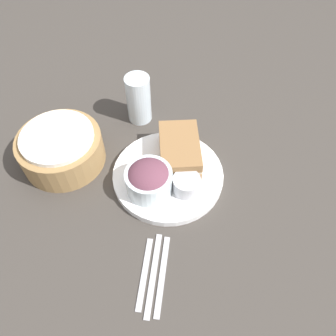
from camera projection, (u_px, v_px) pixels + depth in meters
name	position (u px, v px, depth m)	size (l,w,h in m)	color
ground_plane	(168.00, 177.00, 0.80)	(4.00, 4.00, 0.00)	#3D3833
plate	(168.00, 175.00, 0.80)	(0.27, 0.27, 0.02)	white
sandwich	(179.00, 150.00, 0.79)	(0.17, 0.13, 0.06)	olive
salad_bowl	(149.00, 179.00, 0.73)	(0.11, 0.11, 0.08)	silver
dressing_cup	(186.00, 184.00, 0.74)	(0.06, 0.06, 0.04)	#B7B7BC
orange_wedge	(142.00, 164.00, 0.78)	(0.04, 0.04, 0.04)	orange
drink_glass	(139.00, 99.00, 0.87)	(0.07, 0.07, 0.14)	silver
bread_basket	(61.00, 148.00, 0.80)	(0.20, 0.20, 0.09)	#997547
fork	(162.00, 275.00, 0.66)	(0.17, 0.01, 0.01)	#B2B2B7
knife	(153.00, 274.00, 0.66)	(0.17, 0.01, 0.01)	#B2B2B7
spoon	(145.00, 273.00, 0.66)	(0.15, 0.01, 0.01)	#B2B2B7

